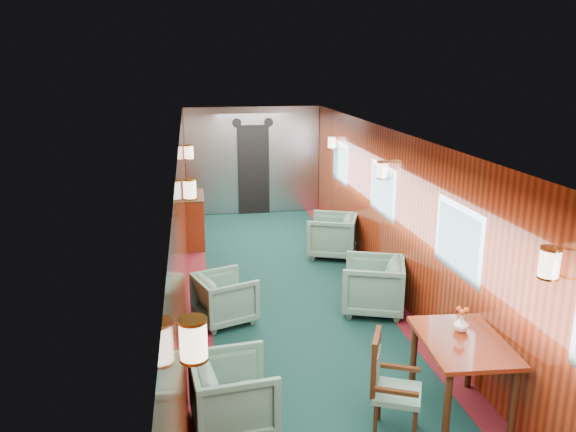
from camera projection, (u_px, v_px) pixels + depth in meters
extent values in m
plane|color=black|center=(306.00, 329.00, 7.26)|extent=(12.00, 12.00, 0.00)
cube|color=white|center=(308.00, 148.00, 6.63)|extent=(3.00, 12.00, 0.10)
cube|color=white|center=(308.00, 147.00, 6.63)|extent=(1.20, 12.00, 0.06)
cube|color=maroon|center=(253.00, 160.00, 12.63)|extent=(3.00, 0.10, 2.40)
cube|color=maroon|center=(184.00, 247.00, 6.69)|extent=(0.10, 12.00, 2.40)
cube|color=maroon|center=(421.00, 235.00, 7.19)|extent=(0.10, 12.00, 2.40)
cube|color=#480E14|center=(201.00, 337.00, 7.03)|extent=(0.30, 12.00, 0.01)
cube|color=#480E14|center=(405.00, 321.00, 7.48)|extent=(0.30, 12.00, 0.01)
cube|color=#A6A9AD|center=(253.00, 160.00, 12.56)|extent=(2.98, 0.12, 2.38)
cube|color=black|center=(254.00, 170.00, 12.54)|extent=(0.70, 0.06, 2.00)
cylinder|color=black|center=(237.00, 123.00, 12.21)|extent=(0.20, 0.04, 0.20)
cylinder|color=black|center=(269.00, 122.00, 12.32)|extent=(0.20, 0.04, 0.20)
cube|color=silver|center=(458.00, 240.00, 6.17)|extent=(0.02, 1.10, 0.80)
cube|color=#466969|center=(457.00, 240.00, 6.17)|extent=(0.01, 0.96, 0.66)
cube|color=silver|center=(383.00, 190.00, 8.54)|extent=(0.02, 1.10, 0.80)
cube|color=#466969|center=(382.00, 190.00, 8.54)|extent=(0.01, 0.96, 0.66)
cube|color=silver|center=(340.00, 162.00, 10.92)|extent=(0.02, 1.10, 0.80)
cube|color=#466969|center=(340.00, 162.00, 10.91)|extent=(0.01, 0.96, 0.66)
cylinder|color=#FFEBC6|center=(193.00, 339.00, 3.22)|extent=(0.16, 0.16, 0.24)
cylinder|color=gold|center=(194.00, 358.00, 3.25)|extent=(0.17, 0.17, 0.02)
cylinder|color=#FFEBC6|center=(550.00, 263.00, 4.45)|extent=(0.16, 0.16, 0.24)
cylinder|color=gold|center=(548.00, 277.00, 4.48)|extent=(0.17, 0.17, 0.02)
cylinder|color=#FFEBC6|center=(190.00, 189.00, 7.02)|extent=(0.16, 0.16, 0.24)
cylinder|color=gold|center=(190.00, 198.00, 7.05)|extent=(0.17, 0.17, 0.02)
cylinder|color=#FFEBC6|center=(382.00, 170.00, 8.24)|extent=(0.16, 0.16, 0.24)
cylinder|color=gold|center=(382.00, 178.00, 8.28)|extent=(0.17, 0.17, 0.02)
cylinder|color=#FFEBC6|center=(189.00, 152.00, 9.87)|extent=(0.16, 0.16, 0.24)
cylinder|color=gold|center=(189.00, 159.00, 9.90)|extent=(0.17, 0.17, 0.02)
cylinder|color=#FFEBC6|center=(332.00, 142.00, 11.09)|extent=(0.16, 0.16, 0.24)
cylinder|color=gold|center=(332.00, 148.00, 11.12)|extent=(0.17, 0.17, 0.02)
cube|color=maroon|center=(463.00, 342.00, 5.28)|extent=(0.84, 1.14, 0.04)
cylinder|color=#351B0C|center=(447.00, 411.00, 4.91)|extent=(0.07, 0.07, 0.77)
cylinder|color=#351B0C|center=(513.00, 407.00, 4.97)|extent=(0.07, 0.07, 0.77)
cylinder|color=#351B0C|center=(414.00, 357.00, 5.81)|extent=(0.07, 0.07, 0.77)
cylinder|color=#351B0C|center=(470.00, 354.00, 5.86)|extent=(0.07, 0.07, 0.77)
cube|color=#1E463B|center=(397.00, 393.00, 5.11)|extent=(0.56, 0.56, 0.05)
cube|color=#351B0C|center=(376.00, 362.00, 5.09)|extent=(0.20, 0.37, 0.55)
cube|color=#1E463B|center=(378.00, 367.00, 5.10)|extent=(0.14, 0.27, 0.33)
cube|color=#351B0C|center=(397.00, 392.00, 4.88)|extent=(0.37, 0.20, 0.04)
cube|color=#351B0C|center=(400.00, 367.00, 5.27)|extent=(0.37, 0.20, 0.04)
cylinder|color=#351B0C|center=(375.00, 423.00, 5.06)|extent=(0.04, 0.04, 0.39)
cylinder|color=#351B0C|center=(414.00, 429.00, 4.97)|extent=(0.04, 0.04, 0.39)
cylinder|color=#351B0C|center=(379.00, 401.00, 5.38)|extent=(0.04, 0.04, 0.39)
cylinder|color=#351B0C|center=(416.00, 407.00, 5.29)|extent=(0.04, 0.04, 0.39)
cube|color=maroon|center=(195.00, 220.00, 10.52)|extent=(0.31, 1.04, 0.94)
cube|color=#351B0C|center=(195.00, 196.00, 10.39)|extent=(0.33, 1.06, 0.02)
cylinder|color=#28512C|center=(195.00, 192.00, 10.11)|extent=(0.07, 0.07, 0.22)
cylinder|color=#28512C|center=(195.00, 186.00, 10.45)|extent=(0.06, 0.06, 0.28)
cylinder|color=gold|center=(195.00, 187.00, 10.66)|extent=(0.08, 0.08, 0.18)
imported|color=silver|center=(461.00, 324.00, 5.43)|extent=(0.15, 0.15, 0.15)
imported|color=#1E463B|center=(234.00, 394.00, 5.23)|extent=(0.83, 0.82, 0.69)
imported|color=#1E463B|center=(225.00, 298.00, 7.40)|extent=(0.92, 0.90, 0.66)
imported|color=#1E463B|center=(373.00, 285.00, 7.69)|extent=(1.05, 1.03, 0.75)
imported|color=#1E463B|center=(332.00, 235.00, 9.89)|extent=(1.06, 1.05, 0.75)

